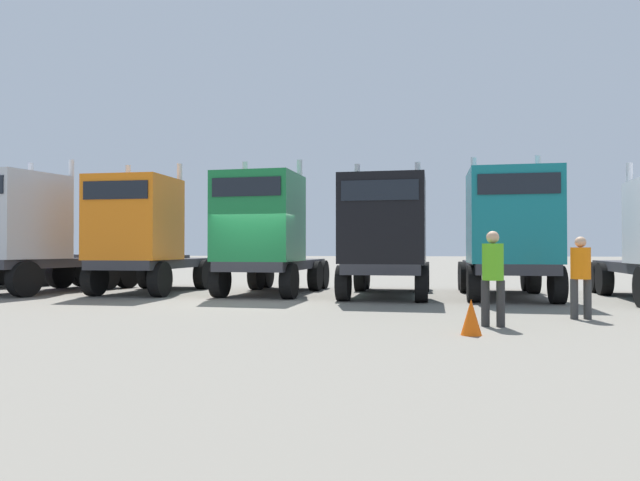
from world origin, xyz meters
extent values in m
plane|color=slate|center=(0.00, 0.00, 0.00)|extent=(200.00, 200.00, 0.00)
cylinder|color=black|center=(-10.11, 3.90, 0.54)|extent=(0.56, 1.13, 1.08)
cylinder|color=black|center=(-9.89, 4.98, 0.54)|extent=(0.56, 1.13, 1.08)
cylinder|color=black|center=(-12.05, 5.42, 0.54)|extent=(0.56, 1.13, 1.08)
cube|color=#333338|center=(-7.76, 2.61, 1.01)|extent=(3.43, 6.10, 0.30)
cube|color=#B7BABF|center=(-8.12, 1.03, 2.54)|extent=(2.90, 2.98, 2.76)
cylinder|color=silver|center=(-6.88, 2.19, 2.84)|extent=(0.22, 0.22, 3.36)
cylinder|color=silver|center=(-8.73, 2.61, 2.84)|extent=(0.22, 0.22, 3.36)
cylinder|color=#333338|center=(-7.47, 3.85, 1.22)|extent=(1.32, 1.32, 0.12)
cylinder|color=black|center=(-7.17, 0.24, 0.56)|extent=(0.59, 1.16, 1.11)
cylinder|color=black|center=(-6.40, 3.61, 0.56)|extent=(0.59, 1.16, 1.11)
cylinder|color=black|center=(-8.54, 4.10, 0.56)|extent=(0.59, 1.16, 1.11)
cylinder|color=black|center=(-6.15, 4.69, 0.56)|extent=(0.59, 1.16, 1.11)
cylinder|color=black|center=(-8.30, 5.18, 0.56)|extent=(0.59, 1.16, 1.11)
cube|color=#333338|center=(-4.16, 3.21, 0.99)|extent=(2.26, 5.83, 0.30)
cube|color=orange|center=(-4.18, 1.46, 2.46)|extent=(2.43, 2.34, 2.64)
cube|color=black|center=(-4.20, 0.29, 3.26)|extent=(2.10, 0.06, 0.55)
cylinder|color=silver|center=(-3.22, 2.76, 2.76)|extent=(0.18, 0.18, 3.24)
cylinder|color=silver|center=(-5.12, 2.78, 2.76)|extent=(0.18, 0.18, 3.24)
cylinder|color=#333338|center=(-4.15, 4.49, 1.20)|extent=(1.11, 1.11, 0.12)
cylinder|color=black|center=(-3.09, 1.00, 0.54)|extent=(0.36, 1.09, 1.09)
cylinder|color=black|center=(-5.29, 1.02, 0.54)|extent=(0.36, 1.09, 1.09)
cylinder|color=black|center=(-3.05, 4.51, 0.54)|extent=(0.36, 1.09, 1.09)
cylinder|color=black|center=(-5.25, 4.53, 0.54)|extent=(0.36, 1.09, 1.09)
cylinder|color=black|center=(-3.04, 5.60, 0.54)|extent=(0.36, 1.09, 1.09)
cylinder|color=black|center=(-5.24, 5.63, 0.54)|extent=(0.36, 1.09, 1.09)
cube|color=#333338|center=(0.01, 3.22, 0.96)|extent=(2.52, 5.81, 0.30)
cube|color=#197238|center=(-0.08, 1.54, 2.46)|extent=(2.53, 2.46, 2.70)
cube|color=black|center=(-0.15, 0.36, 3.29)|extent=(2.10, 0.16, 0.55)
cylinder|color=silver|center=(0.94, 2.79, 2.76)|extent=(0.19, 0.19, 3.30)
cylinder|color=silver|center=(-0.96, 2.90, 2.76)|extent=(0.19, 0.19, 3.30)
cylinder|color=#333338|center=(0.08, 4.47, 1.17)|extent=(1.16, 1.16, 0.12)
cylinder|color=black|center=(0.99, 1.01, 0.53)|extent=(0.41, 1.08, 1.06)
cylinder|color=black|center=(-1.21, 1.14, 0.53)|extent=(0.41, 1.08, 1.06)
cylinder|color=black|center=(1.18, 4.40, 0.53)|extent=(0.41, 1.08, 1.06)
cylinder|color=black|center=(-1.01, 4.53, 0.53)|extent=(0.41, 1.08, 1.06)
cylinder|color=black|center=(1.24, 5.50, 0.53)|extent=(0.41, 1.08, 1.06)
cylinder|color=black|center=(-0.95, 5.63, 0.53)|extent=(0.41, 1.08, 1.06)
cube|color=#333338|center=(3.83, 2.98, 0.92)|extent=(2.39, 6.20, 0.30)
cube|color=black|center=(3.77, 1.15, 2.34)|extent=(2.48, 2.56, 2.53)
cube|color=black|center=(3.73, -0.11, 3.08)|extent=(2.10, 0.11, 0.55)
cylinder|color=silver|center=(4.77, 2.51, 2.64)|extent=(0.19, 0.19, 3.13)
cylinder|color=silver|center=(2.87, 2.57, 2.64)|extent=(0.19, 0.19, 3.13)
cylinder|color=#333338|center=(3.87, 4.32, 1.13)|extent=(1.13, 1.13, 0.12)
cylinder|color=black|center=(4.86, 0.57, 0.51)|extent=(0.38, 1.03, 1.02)
cylinder|color=black|center=(2.66, 0.64, 0.51)|extent=(0.38, 1.03, 1.02)
cylinder|color=black|center=(4.98, 4.41, 0.51)|extent=(0.38, 1.03, 1.02)
cylinder|color=black|center=(2.78, 4.48, 0.51)|extent=(0.38, 1.03, 1.02)
cylinder|color=black|center=(5.01, 5.51, 0.51)|extent=(0.38, 1.03, 1.02)
cylinder|color=black|center=(2.81, 5.58, 0.51)|extent=(0.38, 1.03, 1.02)
cube|color=#333338|center=(7.44, 3.06, 0.93)|extent=(2.33, 5.95, 0.30)
cube|color=#14727A|center=(7.40, 1.31, 2.40)|extent=(2.45, 2.45, 2.65)
cube|color=black|center=(7.37, 0.09, 3.20)|extent=(2.10, 0.09, 0.55)
cylinder|color=silver|center=(8.38, 2.63, 2.70)|extent=(0.18, 0.18, 3.25)
cylinder|color=silver|center=(6.48, 2.67, 2.70)|extent=(0.18, 0.18, 3.25)
cylinder|color=#333338|center=(7.47, 4.36, 1.14)|extent=(1.12, 1.12, 0.12)
cylinder|color=black|center=(8.49, 0.78, 0.51)|extent=(0.37, 1.04, 1.03)
cylinder|color=black|center=(6.29, 0.83, 0.51)|extent=(0.37, 1.04, 1.03)
cylinder|color=black|center=(8.57, 4.39, 0.51)|extent=(0.37, 1.04, 1.03)
cylinder|color=black|center=(6.37, 4.44, 0.51)|extent=(0.37, 1.04, 1.03)
cylinder|color=black|center=(8.60, 5.49, 0.51)|extent=(0.37, 1.04, 1.03)
cylinder|color=black|center=(6.40, 5.54, 0.51)|extent=(0.37, 1.04, 1.03)
cylinder|color=silver|center=(10.68, 1.80, 2.51)|extent=(0.19, 0.19, 2.83)
cylinder|color=black|center=(10.68, 4.03, 0.52)|extent=(0.42, 1.06, 1.04)
cylinder|color=black|center=(10.75, 5.12, 0.52)|extent=(0.42, 1.06, 1.04)
cylinder|color=#363636|center=(8.00, -2.74, 0.42)|extent=(0.18, 0.18, 0.85)
cylinder|color=#363636|center=(8.28, -2.70, 0.42)|extent=(0.18, 0.18, 0.85)
cylinder|color=orange|center=(8.14, -2.72, 1.18)|extent=(0.46, 0.46, 0.67)
sphere|color=tan|center=(8.14, -2.72, 1.63)|extent=(0.23, 0.23, 0.23)
cylinder|color=#2C2C2C|center=(6.01, -4.22, 0.44)|extent=(0.18, 0.18, 0.89)
cylinder|color=#2C2C2C|center=(6.29, -4.25, 0.44)|extent=(0.18, 0.18, 0.89)
cylinder|color=#55B31D|center=(6.15, -4.24, 1.24)|extent=(0.45, 0.45, 0.70)
sphere|color=tan|center=(6.15, -4.24, 1.71)|extent=(0.24, 0.24, 0.24)
cone|color=#F2590C|center=(5.63, -5.41, 0.31)|extent=(0.36, 0.36, 0.62)
camera|label=1|loc=(4.68, -15.54, 1.49)|focal=32.02mm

